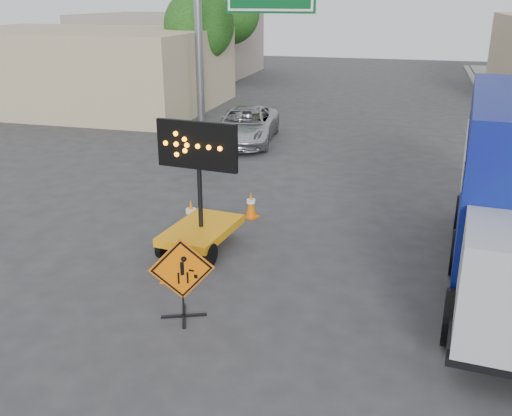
% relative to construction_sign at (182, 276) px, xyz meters
% --- Properties ---
extents(ground, '(100.00, 100.00, 0.00)m').
position_rel_construction_sign_xyz_m(ground, '(0.42, -1.06, -0.84)').
color(ground, '#2D2D30').
rests_on(ground, ground).
extents(storefront_left_near, '(14.00, 10.00, 4.00)m').
position_rel_construction_sign_xyz_m(storefront_left_near, '(-13.58, 18.94, 1.16)').
color(storefront_left_near, tan).
rests_on(storefront_left_near, ground).
extents(storefront_left_far, '(12.00, 10.00, 4.40)m').
position_rel_construction_sign_xyz_m(storefront_left_far, '(-14.58, 32.94, 1.36)').
color(storefront_left_far, gray).
rests_on(storefront_left_far, ground).
extents(highway_gantry, '(6.18, 0.38, 6.90)m').
position_rel_construction_sign_xyz_m(highway_gantry, '(-4.01, 16.90, 4.23)').
color(highway_gantry, slate).
rests_on(highway_gantry, ground).
extents(tree_left_near, '(3.71, 3.71, 6.03)m').
position_rel_construction_sign_xyz_m(tree_left_near, '(-7.58, 20.94, 3.33)').
color(tree_left_near, '#46331E').
rests_on(tree_left_near, ground).
extents(tree_left_far, '(4.10, 4.10, 6.66)m').
position_rel_construction_sign_xyz_m(tree_left_far, '(-8.58, 28.94, 3.76)').
color(tree_left_far, '#46331E').
rests_on(tree_left_far, ground).
extents(construction_sign, '(1.11, 0.80, 1.58)m').
position_rel_construction_sign_xyz_m(construction_sign, '(0.00, 0.00, 0.00)').
color(construction_sign, black).
rests_on(construction_sign, ground).
extents(arrow_board, '(1.93, 2.27, 3.05)m').
position_rel_construction_sign_xyz_m(arrow_board, '(-0.76, 2.94, -0.16)').
color(arrow_board, orange).
rests_on(arrow_board, ground).
extents(pickup_truck, '(2.88, 5.22, 1.39)m').
position_rel_construction_sign_xyz_m(pickup_truck, '(-2.78, 13.30, -0.14)').
color(pickup_truck, '#B3B5BA').
rests_on(pickup_truck, ground).
extents(cone_a, '(0.38, 0.38, 0.70)m').
position_rel_construction_sign_xyz_m(cone_a, '(-0.82, 1.25, -0.49)').
color(cone_a, '#E16004').
rests_on(cone_a, ground).
extents(cone_b, '(0.52, 0.52, 0.81)m').
position_rel_construction_sign_xyz_m(cone_b, '(-1.42, 3.96, -0.43)').
color(cone_b, '#E16004').
rests_on(cone_b, ground).
extents(cone_c, '(0.47, 0.47, 0.72)m').
position_rel_construction_sign_xyz_m(cone_c, '(-0.22, 5.24, -0.48)').
color(cone_c, '#E16004').
rests_on(cone_c, ground).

